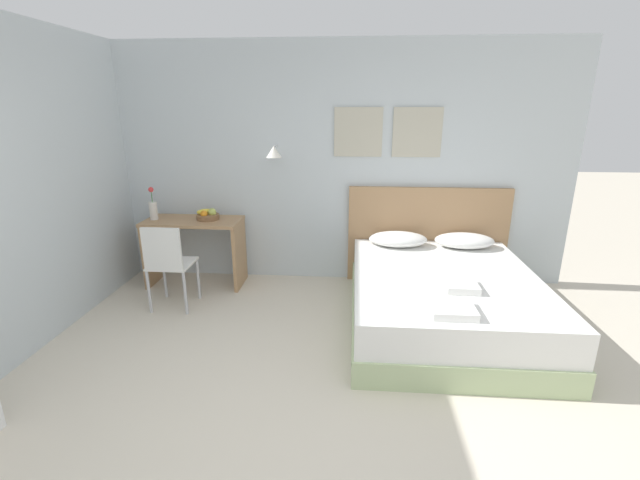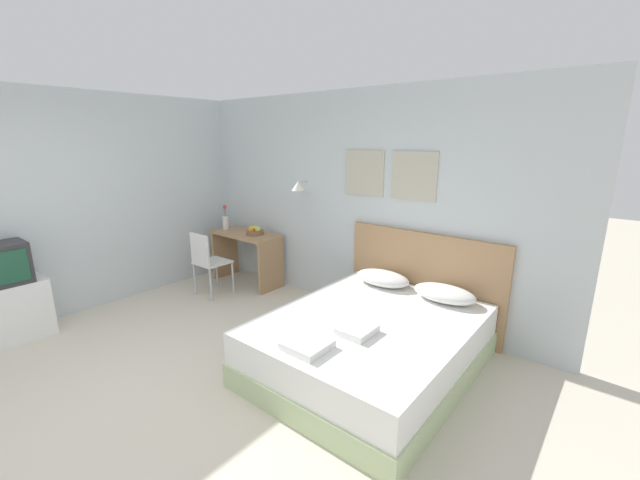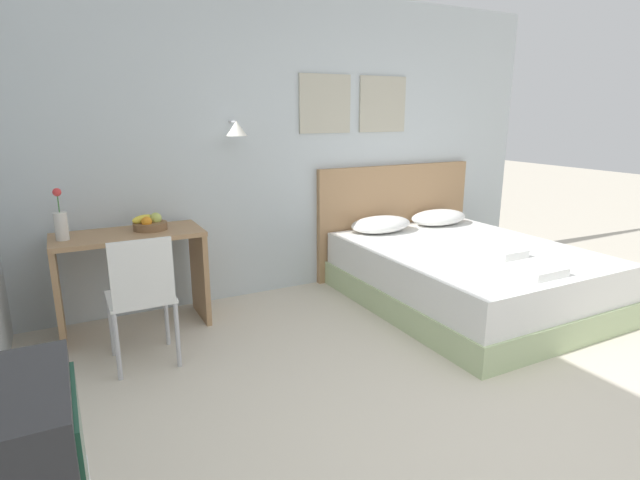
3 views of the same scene
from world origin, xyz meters
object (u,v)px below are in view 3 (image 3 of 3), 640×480
desk_chair (142,292)px  fruit_bowl (150,223)px  bed (467,276)px  pillow_left (381,224)px  folded_towel_near_foot (502,252)px  desk (131,264)px  pillow_right (439,217)px  folded_towel_mid_bed (535,270)px  flower_vase (61,223)px  headboard (395,219)px

desk_chair → fruit_bowl: same height
bed → pillow_left: size_ratio=3.31×
bed → fruit_bowl: fruit_bowl is taller
bed → folded_towel_near_foot: 0.43m
folded_towel_near_foot → desk: bearing=157.7°
pillow_right → folded_towel_mid_bed: (-0.46, -1.57, -0.05)m
bed → desk: bearing=163.2°
pillow_left → desk_chair: (-2.30, -0.69, -0.06)m
pillow_right → flower_vase: bearing=-179.4°
desk → folded_towel_near_foot: bearing=-22.3°
desk_chair → fruit_bowl: bearing=75.3°
bed → folded_towel_near_foot: bearing=-79.4°
folded_towel_mid_bed → desk_chair: size_ratio=0.37×
folded_towel_mid_bed → desk: bearing=148.4°
pillow_right → pillow_left: bearing=180.0°
bed → flower_vase: (-3.06, 0.77, 0.63)m
bed → pillow_left: bearing=113.7°
headboard → folded_towel_mid_bed: size_ratio=5.54×
fruit_bowl → folded_towel_near_foot: bearing=-24.3°
folded_towel_mid_bed → pillow_left: bearing=99.0°
headboard → desk_chair: bearing=-160.2°
headboard → desk: (-2.63, -0.28, -0.04)m
bed → headboard: headboard is taller
headboard → desk_chair: (-2.65, -0.95, -0.03)m
pillow_left → flower_vase: size_ratio=1.72×
folded_towel_mid_bed → flower_vase: (-2.95, 1.53, 0.35)m
folded_towel_near_foot → headboard: bearing=92.4°
folded_towel_near_foot → fruit_bowl: bearing=155.7°
pillow_right → fruit_bowl: (-2.82, 0.02, 0.22)m
bed → headboard: size_ratio=1.16×
pillow_left → folded_towel_mid_bed: size_ratio=1.94×
folded_towel_mid_bed → bed: bearing=82.1°
fruit_bowl → desk: bearing=-167.6°
folded_towel_mid_bed → desk: (-2.52, 1.55, -0.02)m
folded_towel_near_foot → flower_vase: (-3.12, 1.08, 0.35)m
desk_chair → folded_towel_near_foot: bearing=-9.0°
bed → flower_vase: flower_vase is taller
headboard → folded_towel_mid_bed: (-0.11, -1.83, -0.02)m
bed → folded_towel_mid_bed: folded_towel_mid_bed is taller
folded_towel_mid_bed → headboard: bearing=86.7°
pillow_right → desk_chair: 3.08m
pillow_left → folded_towel_mid_bed: pillow_left is taller
desk → desk_chair: size_ratio=1.20×
bed → pillow_right: bearing=66.3°
desk_chair → fruit_bowl: 0.79m
pillow_left → folded_towel_near_foot: size_ratio=2.10×
folded_towel_near_foot → fruit_bowl: size_ratio=1.14×
bed → pillow_left: pillow_left is taller
pillow_left → desk: bearing=-179.6°
pillow_right → fruit_bowl: 2.83m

